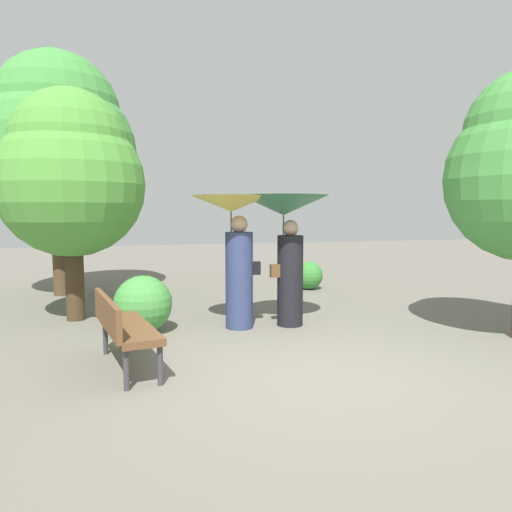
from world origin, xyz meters
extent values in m
plane|color=#6B665B|center=(0.00, 0.00, 0.00)|extent=(40.00, 40.00, 0.00)
cylinder|color=navy|center=(-0.40, 2.26, 0.73)|extent=(0.42, 0.42, 1.46)
sphere|color=tan|center=(-0.40, 2.26, 1.57)|extent=(0.26, 0.26, 0.26)
cylinder|color=#333338|center=(-0.52, 2.24, 1.36)|extent=(0.02, 0.02, 0.81)
cone|color=#D8C64C|center=(-0.52, 2.24, 1.88)|extent=(1.19, 1.19, 0.24)
cube|color=black|center=(-0.13, 2.30, 0.90)|extent=(0.14, 0.10, 0.20)
cylinder|color=black|center=(0.40, 2.21, 0.70)|extent=(0.40, 0.40, 1.40)
sphere|color=tan|center=(0.40, 2.21, 1.51)|extent=(0.25, 0.25, 0.25)
cylinder|color=#333338|center=(0.28, 2.20, 1.31)|extent=(0.02, 0.02, 0.79)
cone|color=#33724C|center=(0.28, 2.20, 1.86)|extent=(1.36, 1.36, 0.30)
cube|color=brown|center=(0.14, 2.18, 0.87)|extent=(0.14, 0.10, 0.20)
cylinder|color=#38383D|center=(-1.73, 0.13, 0.22)|extent=(0.06, 0.06, 0.44)
cylinder|color=#38383D|center=(-2.06, 0.07, 0.22)|extent=(0.06, 0.06, 0.44)
cylinder|color=#38383D|center=(-1.98, 1.45, 0.22)|extent=(0.06, 0.06, 0.44)
cylinder|color=#38383D|center=(-2.31, 1.38, 0.22)|extent=(0.06, 0.06, 0.44)
cube|color=brown|center=(-2.02, 0.76, 0.46)|extent=(0.71, 1.56, 0.08)
cube|color=brown|center=(-2.25, 0.71, 0.66)|extent=(0.34, 1.48, 0.35)
cylinder|color=#42301E|center=(-2.86, 3.47, 1.46)|extent=(0.29, 0.29, 2.92)
sphere|color=#4C9338|center=(-2.86, 3.47, 2.19)|extent=(2.31, 2.31, 2.31)
sphere|color=#4C9338|center=(-2.86, 3.47, 2.78)|extent=(1.85, 1.85, 1.85)
cylinder|color=#4C3823|center=(-3.35, 6.00, 1.97)|extent=(0.39, 0.39, 3.93)
sphere|color=#428C3D|center=(-3.35, 6.00, 2.95)|extent=(3.16, 3.16, 3.16)
sphere|color=#428C3D|center=(-3.35, 6.00, 3.74)|extent=(2.53, 2.53, 2.53)
sphere|color=#387F33|center=(1.92, 5.30, 0.32)|extent=(0.63, 0.63, 0.63)
sphere|color=#428C3D|center=(-1.82, 2.33, 0.42)|extent=(0.84, 0.84, 0.84)
camera|label=1|loc=(-2.02, -4.71, 1.79)|focal=33.52mm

